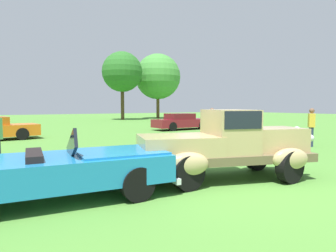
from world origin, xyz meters
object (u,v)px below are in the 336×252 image
Objects in this scene: feature_pickup_truck at (226,144)px; show_car_burgundy at (181,122)px; spectator_by_row at (212,124)px; neighbor_convertible at (65,169)px; spectator_between_cars at (311,126)px.

feature_pickup_truck is 14.83m from show_car_burgundy.
spectator_by_row is (-3.12, -7.20, 0.31)m from show_car_burgundy.
spectator_by_row reaches higher than neighbor_convertible.
feature_pickup_truck is 7.09m from spectator_by_row.
show_car_burgundy is at bearing 66.54° from spectator_by_row.
feature_pickup_truck is at bearing -162.32° from spectator_between_cars.
feature_pickup_truck is 2.60× the size of spectator_by_row.
show_car_burgundy is at bearing 88.44° from spectator_between_cars.
show_car_burgundy is 2.64× the size of spectator_between_cars.
spectator_between_cars is at bearing -91.56° from show_car_burgundy.
spectator_between_cars reaches higher than show_car_burgundy.
spectator_by_row reaches higher than show_car_burgundy.
neighbor_convertible is 11.00m from spectator_between_cars.
spectator_between_cars and spectator_by_row have the same top height.
spectator_by_row is (4.31, 5.63, 0.05)m from feature_pickup_truck.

